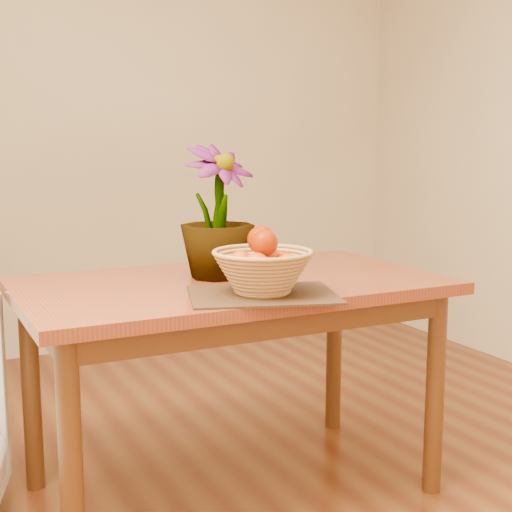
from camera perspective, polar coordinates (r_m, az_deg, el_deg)
name	(u,v)px	position (r m, az deg, el deg)	size (l,w,h in m)	color
wall_back	(88,117)	(4.21, -13.29, 10.76)	(4.00, 0.02, 2.70)	beige
table	(232,305)	(2.42, -1.95, -3.96)	(1.40, 0.80, 0.75)	maroon
placemat	(263,295)	(2.15, 0.53, -3.10)	(0.44, 0.33, 0.01)	#3D2716
wicker_basket	(263,273)	(2.14, 0.53, -1.41)	(0.30, 0.30, 0.12)	tan
orange_pile	(263,253)	(2.13, 0.53, 0.24)	(0.18, 0.18, 0.15)	#D24803
potted_plant	(217,212)	(2.41, -3.12, 3.57)	(0.25, 0.25, 0.45)	#144112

